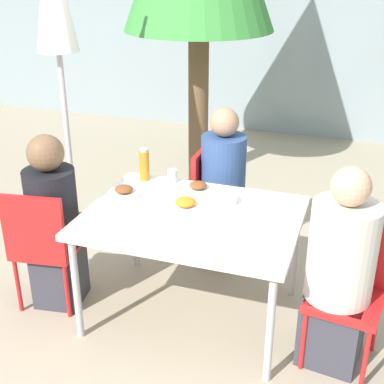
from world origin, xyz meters
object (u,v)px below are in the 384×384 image
(chair_left, at_px, (43,241))
(closed_umbrella, at_px, (55,9))
(person_right, at_px, (339,276))
(salad_bowl, at_px, (222,199))
(person_far, at_px, (223,191))
(drinking_cup, at_px, (172,176))
(chair_far, at_px, (214,196))
(chair_right, at_px, (350,281))
(bottle, at_px, (144,165))
(person_left, at_px, (54,226))

(chair_left, xyz_separation_m, closed_umbrella, (-0.41, 1.05, 1.30))
(person_right, xyz_separation_m, closed_umbrella, (-2.24, 0.96, 1.23))
(salad_bowl, bearing_deg, person_far, 104.47)
(person_right, xyz_separation_m, drinking_cup, (-1.18, 0.55, 0.22))
(chair_far, height_order, drinking_cup, chair_far)
(person_right, bearing_deg, person_far, -35.72)
(person_right, xyz_separation_m, salad_bowl, (-0.77, 0.35, 0.20))
(closed_umbrella, relative_size, salad_bowl, 12.05)
(drinking_cup, bearing_deg, person_right, -24.81)
(chair_far, bearing_deg, drinking_cup, -28.78)
(chair_right, xyz_separation_m, closed_umbrella, (-2.30, 0.89, 1.30))
(bottle, bearing_deg, person_right, -20.77)
(bottle, height_order, drinking_cup, bottle)
(drinking_cup, bearing_deg, chair_far, 62.06)
(person_far, xyz_separation_m, salad_bowl, (0.13, -0.51, 0.19))
(chair_right, xyz_separation_m, salad_bowl, (-0.84, 0.28, 0.26))
(person_left, bearing_deg, drinking_cup, 33.89)
(chair_left, distance_m, person_left, 0.12)
(person_left, relative_size, chair_far, 1.38)
(person_far, relative_size, closed_umbrella, 0.50)
(person_right, relative_size, salad_bowl, 6.04)
(person_right, bearing_deg, bottle, -12.89)
(chair_right, height_order, person_far, person_far)
(chair_right, distance_m, bottle, 1.55)
(chair_left, distance_m, person_right, 1.83)
(chair_right, relative_size, salad_bowl, 4.29)
(chair_right, relative_size, person_far, 0.71)
(chair_left, relative_size, chair_far, 1.00)
(chair_right, relative_size, chair_far, 1.00)
(drinking_cup, distance_m, salad_bowl, 0.45)
(chair_right, distance_m, salad_bowl, 0.92)
(chair_far, bearing_deg, closed_umbrella, -92.91)
(chair_far, bearing_deg, person_left, -42.00)
(person_left, distance_m, bottle, 0.73)
(bottle, bearing_deg, closed_umbrella, 153.20)
(person_left, xyz_separation_m, chair_right, (1.85, 0.08, -0.07))
(person_far, distance_m, closed_umbrella, 1.81)
(chair_right, bearing_deg, drinking_cup, -12.99)
(drinking_cup, height_order, salad_bowl, drinking_cup)
(chair_left, xyz_separation_m, chair_right, (1.89, 0.17, 0.00))
(chair_right, xyz_separation_m, bottle, (-1.44, 0.45, 0.35))
(person_right, distance_m, person_far, 1.25)
(closed_umbrella, bearing_deg, bottle, -26.80)
(chair_far, distance_m, bottle, 0.65)
(bottle, relative_size, drinking_cup, 2.51)
(chair_right, bearing_deg, closed_umbrella, -13.16)
(person_right, relative_size, chair_far, 1.41)
(chair_far, height_order, bottle, bottle)
(person_far, distance_m, drinking_cup, 0.47)
(person_right, distance_m, drinking_cup, 1.32)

